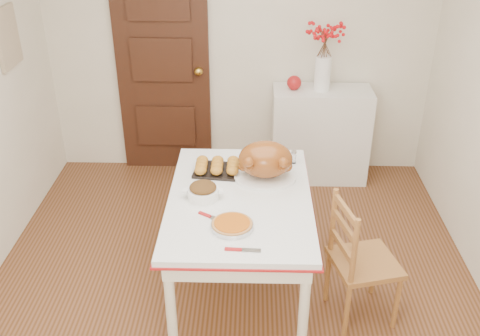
{
  "coord_description": "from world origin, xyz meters",
  "views": [
    {
      "loc": [
        0.13,
        -2.86,
        2.63
      ],
      "look_at": [
        0.05,
        0.14,
        0.98
      ],
      "focal_mm": 41.12,
      "sensor_mm": 36.0,
      "label": 1
    }
  ],
  "objects_px": {
    "sideboard": "(320,135)",
    "turkey_platter": "(265,161)",
    "kitchen_table": "(240,248)",
    "chair_oak": "(365,260)",
    "pumpkin_pie": "(232,224)"
  },
  "relations": [
    {
      "from": "sideboard",
      "to": "turkey_platter",
      "type": "distance_m",
      "value": 1.63
    },
    {
      "from": "sideboard",
      "to": "kitchen_table",
      "type": "relative_size",
      "value": 0.66
    },
    {
      "from": "kitchen_table",
      "to": "turkey_platter",
      "type": "distance_m",
      "value": 0.6
    },
    {
      "from": "kitchen_table",
      "to": "pumpkin_pie",
      "type": "height_order",
      "value": "pumpkin_pie"
    },
    {
      "from": "chair_oak",
      "to": "turkey_platter",
      "type": "xyz_separation_m",
      "value": [
        -0.64,
        0.39,
        0.49
      ]
    },
    {
      "from": "kitchen_table",
      "to": "chair_oak",
      "type": "relative_size",
      "value": 1.51
    },
    {
      "from": "kitchen_table",
      "to": "chair_oak",
      "type": "height_order",
      "value": "chair_oak"
    },
    {
      "from": "turkey_platter",
      "to": "chair_oak",
      "type": "bearing_deg",
      "value": -26.24
    },
    {
      "from": "turkey_platter",
      "to": "pumpkin_pie",
      "type": "height_order",
      "value": "turkey_platter"
    },
    {
      "from": "chair_oak",
      "to": "turkey_platter",
      "type": "bearing_deg",
      "value": 44.3
    },
    {
      "from": "kitchen_table",
      "to": "chair_oak",
      "type": "xyz_separation_m",
      "value": [
        0.8,
        -0.16,
        0.04
      ]
    },
    {
      "from": "sideboard",
      "to": "turkey_platter",
      "type": "relative_size",
      "value": 2.13
    },
    {
      "from": "sideboard",
      "to": "pumpkin_pie",
      "type": "xyz_separation_m",
      "value": [
        -0.74,
        -2.04,
        0.39
      ]
    },
    {
      "from": "pumpkin_pie",
      "to": "sideboard",
      "type": "bearing_deg",
      "value": 70.1
    },
    {
      "from": "pumpkin_pie",
      "to": "turkey_platter",
      "type": "bearing_deg",
      "value": 71.0
    }
  ]
}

